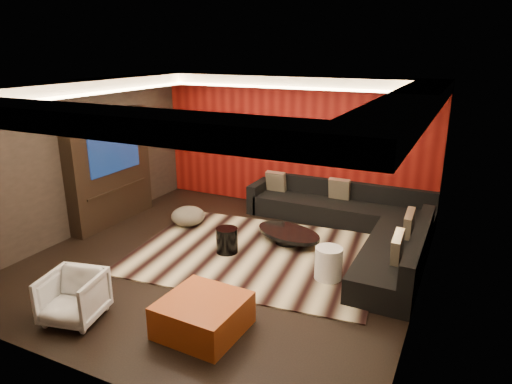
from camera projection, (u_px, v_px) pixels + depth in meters
The scene contains 26 objects.
floor at pixel (224, 261), 7.47m from camera, with size 6.00×6.00×0.02m, color black.
ceiling at pixel (219, 85), 6.61m from camera, with size 6.00×6.00×0.02m, color silver.
wall_back at pixel (293, 143), 9.62m from camera, with size 6.00×0.02×2.80m, color black.
wall_left at pixel (78, 159), 8.29m from camera, with size 0.02×6.00×2.80m, color black.
wall_right at pixel (427, 207), 5.80m from camera, with size 0.02×6.00×2.80m, color black.
red_feature_wall at pixel (292, 143), 9.59m from camera, with size 5.98×0.05×2.78m, color #6B0C0A.
soffit_back at pixel (289, 81), 8.97m from camera, with size 6.00×0.60×0.22m, color silver.
soffit_front at pixel (77, 119), 4.33m from camera, with size 6.00×0.60×0.22m, color silver.
soffit_left at pixel (82, 87), 7.77m from camera, with size 0.60×4.80×0.22m, color silver.
soffit_right at pixel (412, 103), 5.53m from camera, with size 0.60×4.80×0.22m, color silver.
cove_back at pixel (282, 87), 8.70m from camera, with size 4.80×0.08×0.04m, color #FFD899.
cove_front at pixel (104, 123), 4.65m from camera, with size 4.80×0.08×0.04m, color #FFD899.
cove_left at pixel (98, 93), 7.65m from camera, with size 0.08×4.80×0.04m, color #FFD899.
cove_right at pixel (383, 109), 5.70m from camera, with size 0.08×4.80×0.04m, color #FFD899.
tv_surround at pixel (110, 168), 8.83m from camera, with size 0.30×2.00×2.20m, color black.
tv_screen at pixel (114, 151), 8.66m from camera, with size 0.04×1.30×0.80m, color black.
tv_shelf at pixel (118, 189), 8.88m from camera, with size 0.04×1.60×0.04m, color black.
rug at pixel (256, 253), 7.71m from camera, with size 4.00×3.00×0.02m, color beige.
coffee_table at pixel (288, 237), 8.09m from camera, with size 1.26×1.26×0.21m, color black.
drum_stool at pixel (227, 240), 7.67m from camera, with size 0.37×0.37×0.43m, color black.
striped_pouf at pixel (188, 216), 8.87m from camera, with size 0.65×0.65×0.36m, color #B6AA8D.
white_side_table at pixel (328, 264), 6.80m from camera, with size 0.41×0.41×0.51m, color white.
orange_ottoman at pixel (203, 315), 5.57m from camera, with size 0.95×0.95×0.42m, color maroon.
armchair at pixel (73, 297), 5.77m from camera, with size 0.68×0.70×0.64m, color silver.
sectional_sofa at pixel (357, 225), 8.27m from camera, with size 3.65×3.50×0.75m.
throw_pillows at pixel (348, 206), 8.16m from camera, with size 3.17×2.73×0.50m.
Camera 1 is at (3.42, -5.87, 3.35)m, focal length 32.00 mm.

